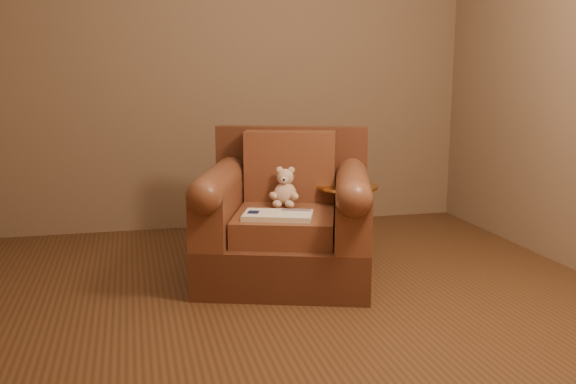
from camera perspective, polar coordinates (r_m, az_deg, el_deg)
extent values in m
plane|color=#55361D|center=(3.50, -0.38, -10.55)|extent=(4.00, 4.00, 0.00)
cube|color=#7F674E|center=(5.23, -5.63, 11.60)|extent=(4.00, 0.02, 2.70)
cube|color=#7F674E|center=(1.40, 19.57, 13.16)|extent=(4.00, 0.02, 2.70)
cube|color=#522C1B|center=(3.99, -0.17, -5.70)|extent=(1.26, 1.23, 0.28)
cube|color=#522C1B|center=(4.31, 0.30, 1.72)|extent=(0.99, 0.41, 0.62)
cube|color=brown|center=(3.89, -0.24, -2.85)|extent=(0.78, 0.85, 0.15)
cube|color=brown|center=(4.17, 0.16, 2.32)|extent=(0.61, 0.34, 0.45)
cube|color=brown|center=(3.92, -6.12, -1.50)|extent=(0.46, 0.88, 0.32)
cube|color=brown|center=(3.85, 5.74, -1.71)|extent=(0.46, 0.88, 0.32)
cylinder|color=brown|center=(3.89, -6.16, 0.82)|extent=(0.46, 0.88, 0.20)
cylinder|color=brown|center=(3.82, 5.79, 0.65)|extent=(0.46, 0.88, 0.20)
ellipsoid|color=beige|center=(4.04, -0.25, -0.20)|extent=(0.15, 0.13, 0.15)
sphere|color=beige|center=(4.03, -0.23, 1.32)|extent=(0.11, 0.11, 0.11)
ellipsoid|color=beige|center=(4.04, -0.75, 1.97)|extent=(0.04, 0.02, 0.04)
ellipsoid|color=beige|center=(4.03, 0.30, 1.95)|extent=(0.04, 0.02, 0.04)
ellipsoid|color=beige|center=(3.98, -0.33, 1.07)|extent=(0.05, 0.03, 0.04)
sphere|color=black|center=(3.97, -0.37, 1.11)|extent=(0.01, 0.01, 0.01)
ellipsoid|color=beige|center=(3.99, -1.32, -0.34)|extent=(0.05, 0.10, 0.05)
ellipsoid|color=beige|center=(3.98, 0.59, -0.39)|extent=(0.05, 0.10, 0.05)
ellipsoid|color=beige|center=(3.97, -0.98, -1.07)|extent=(0.06, 0.10, 0.05)
ellipsoid|color=beige|center=(3.96, 0.14, -1.11)|extent=(0.06, 0.10, 0.05)
cube|color=beige|center=(3.71, -0.91, -2.11)|extent=(0.45, 0.36, 0.03)
cube|color=white|center=(3.72, -2.42, -1.84)|extent=(0.26, 0.29, 0.00)
cube|color=white|center=(3.69, 0.61, -1.92)|extent=(0.26, 0.29, 0.00)
cube|color=beige|center=(3.70, -0.91, -1.87)|extent=(0.09, 0.23, 0.00)
cube|color=#0F1638|center=(3.72, -3.10, -1.80)|extent=(0.09, 0.10, 0.00)
cube|color=slate|center=(3.77, 0.73, -1.61)|extent=(0.18, 0.11, 0.00)
cylinder|color=gold|center=(4.26, 5.18, -6.49)|extent=(0.31, 0.31, 0.02)
cylinder|color=gold|center=(4.19, 5.24, -3.08)|extent=(0.03, 0.03, 0.51)
cylinder|color=gold|center=(4.13, 5.30, 0.48)|extent=(0.39, 0.39, 0.02)
cylinder|color=gold|center=(4.13, 5.30, 0.31)|extent=(0.03, 0.03, 0.02)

